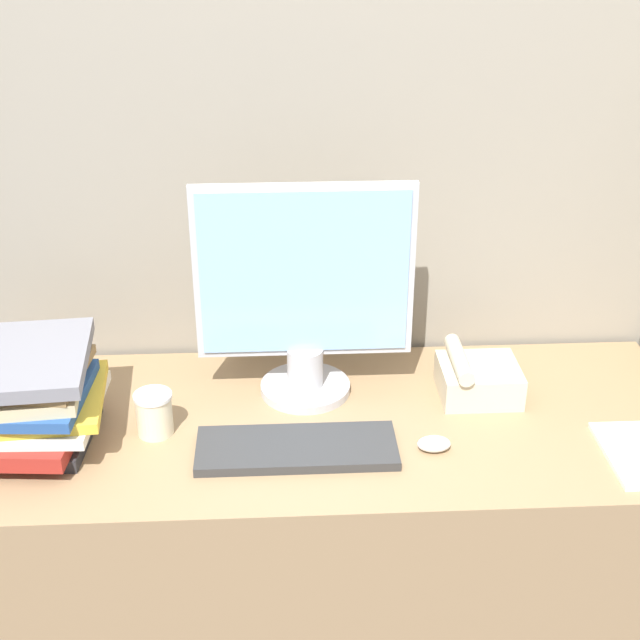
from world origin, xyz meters
name	(u,v)px	position (x,y,z in m)	size (l,w,h in m)	color
cubicle_panel_rear	(325,309)	(0.00, 0.68, 0.85)	(1.98, 0.04, 1.69)	gray
desk	(333,553)	(0.00, 0.32, 0.38)	(1.58, 0.64, 0.75)	#937551
monitor	(305,300)	(-0.06, 0.45, 0.98)	(0.48, 0.21, 0.50)	#B7B7BC
keyboard	(297,448)	(-0.08, 0.20, 0.76)	(0.41, 0.15, 0.02)	#333333
mouse	(434,444)	(0.20, 0.20, 0.77)	(0.07, 0.05, 0.03)	silver
coffee_cup	(154,413)	(-0.38, 0.29, 0.80)	(0.08, 0.08, 0.10)	beige
book_stack	(39,398)	(-0.61, 0.27, 0.86)	(0.26, 0.33, 0.21)	#262628
desk_telephone	(477,378)	(0.33, 0.41, 0.80)	(0.18, 0.18, 0.11)	beige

